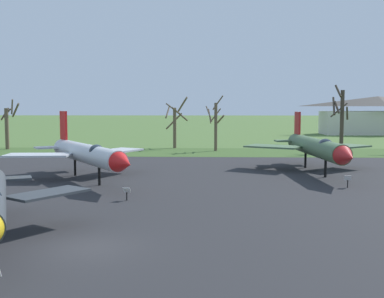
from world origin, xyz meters
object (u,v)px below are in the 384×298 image
at_px(info_placard_front_left, 127,193).
at_px(info_placard_front_right, 348,180).
at_px(jet_fighter_front_left, 87,153).
at_px(visitor_building, 377,116).
at_px(jet_fighter_front_right, 316,147).

bearing_deg(info_placard_front_left, info_placard_front_right, 18.99).
distance_m(jet_fighter_front_left, info_placard_front_left, 9.42).
relative_size(info_placard_front_right, visitor_building, 0.04).
bearing_deg(info_placard_front_left, visitor_building, 60.59).
height_order(jet_fighter_front_left, visitor_building, visitor_building).
xyz_separation_m(info_placard_front_left, info_placard_front_right, (15.60, 5.37, 0.05)).
bearing_deg(jet_fighter_front_left, visitor_building, 54.92).
bearing_deg(visitor_building, info_placard_front_right, -110.84).
distance_m(info_placard_front_left, info_placard_front_right, 16.50).
xyz_separation_m(jet_fighter_front_right, info_placard_front_right, (0.59, -7.95, -1.79)).
bearing_deg(visitor_building, jet_fighter_front_right, -113.75).
height_order(jet_fighter_front_left, info_placard_front_right, jet_fighter_front_left).
distance_m(jet_fighter_front_left, visitor_building, 80.75).
bearing_deg(jet_fighter_front_right, info_placard_front_right, -85.78).
distance_m(info_placard_front_right, visitor_building, 73.60).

